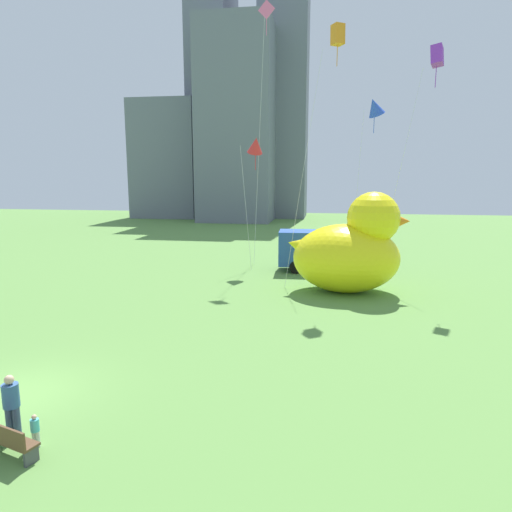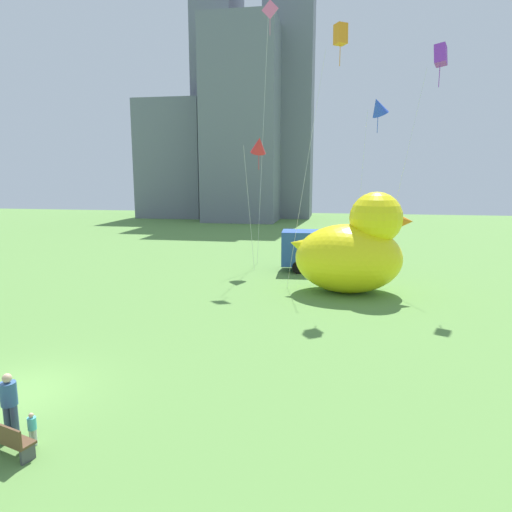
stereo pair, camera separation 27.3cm
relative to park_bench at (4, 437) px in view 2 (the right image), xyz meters
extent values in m
plane|color=#5C8C41|center=(-1.90, 2.89, -0.47)|extent=(140.00, 140.00, 0.00)
cube|color=brown|center=(0.02, 0.07, -0.05)|extent=(1.64, 0.89, 0.06)
cube|color=#47474C|center=(0.70, -0.13, -0.28)|extent=(0.18, 0.38, 0.39)
cylinder|color=#38476B|center=(-0.58, 0.85, -0.06)|extent=(0.19, 0.19, 0.83)
cylinder|color=#38476B|center=(-0.37, 0.85, -0.06)|extent=(0.19, 0.19, 0.83)
cylinder|color=#33598C|center=(-0.48, 0.85, 0.67)|extent=(0.42, 0.42, 0.62)
sphere|color=#D8AD8C|center=(-0.48, 0.85, 1.11)|extent=(0.24, 0.24, 0.24)
cylinder|color=silver|center=(0.33, 0.51, -0.26)|extent=(0.10, 0.10, 0.43)
cylinder|color=silver|center=(0.44, 0.51, -0.26)|extent=(0.10, 0.10, 0.43)
cylinder|color=#4CBFC6|center=(0.39, 0.51, 0.11)|extent=(0.21, 0.21, 0.32)
sphere|color=#D8AD8C|center=(0.39, 0.51, 0.34)|extent=(0.12, 0.12, 0.12)
ellipsoid|color=yellow|center=(8.56, 17.54, 1.51)|extent=(6.09, 4.50, 3.97)
sphere|color=yellow|center=(10.02, 17.54, 3.86)|extent=(2.97, 2.97, 2.97)
cone|color=orange|center=(11.35, 17.54, 3.71)|extent=(1.34, 1.34, 1.34)
cone|color=yellow|center=(5.91, 17.54, 2.18)|extent=(1.82, 1.59, 1.91)
cube|color=#264CA5|center=(6.16, 23.12, 1.18)|extent=(4.24, 2.50, 2.40)
cube|color=#4C4C56|center=(9.02, 23.26, 0.82)|extent=(1.72, 2.38, 1.68)
cylinder|color=black|center=(8.83, 23.25, -0.02)|extent=(1.02, 2.44, 0.90)
cylinder|color=black|center=(5.30, 23.08, -0.02)|extent=(1.02, 2.44, 0.90)
cube|color=slate|center=(-17.90, 62.77, 8.55)|extent=(10.32, 9.36, 18.04)
cube|color=slate|center=(-11.90, 68.26, 17.78)|extent=(6.27, 11.82, 36.50)
cube|color=slate|center=(-5.90, 57.24, 13.45)|extent=(10.42, 8.21, 27.85)
cube|color=slate|center=(0.10, 64.96, 18.89)|extent=(7.37, 7.70, 38.72)
cylinder|color=silver|center=(5.92, 19.91, 6.79)|extent=(1.91, 3.66, 14.54)
cube|color=orange|center=(7.73, 18.96, 14.06)|extent=(0.85, 0.88, 1.13)
cylinder|color=orange|center=(7.73, 18.96, 13.16)|extent=(0.04, 0.04, 1.60)
cylinder|color=silver|center=(11.70, 20.64, 6.17)|extent=(2.71, 3.09, 13.29)
cube|color=purple|center=(13.24, 19.30, 12.81)|extent=(0.80, 1.07, 1.29)
cylinder|color=purple|center=(13.24, 19.30, 11.91)|extent=(0.04, 0.04, 1.60)
cylinder|color=silver|center=(1.64, 23.31, 3.93)|extent=(1.04, 1.28, 8.80)
cone|color=red|center=(2.26, 23.82, 8.32)|extent=(1.61, 1.77, 1.44)
cylinder|color=red|center=(2.26, 23.82, 7.42)|extent=(0.04, 0.04, 1.60)
cylinder|color=silver|center=(9.43, 24.10, 5.13)|extent=(0.66, 1.88, 11.22)
cone|color=blue|center=(10.36, 23.78, 10.74)|extent=(1.84, 1.79, 1.48)
cylinder|color=blue|center=(10.36, 23.78, 9.84)|extent=(0.04, 0.04, 1.60)
cylinder|color=silver|center=(2.26, 25.54, 8.59)|extent=(0.64, 1.14, 18.13)
cube|color=pink|center=(2.81, 25.23, 17.66)|extent=(1.25, 0.35, 1.27)
cylinder|color=pink|center=(2.81, 25.23, 16.76)|extent=(0.04, 0.04, 1.60)
camera|label=1|loc=(7.51, -9.02, 6.30)|focal=32.17mm
camera|label=2|loc=(7.78, -8.98, 6.30)|focal=32.17mm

